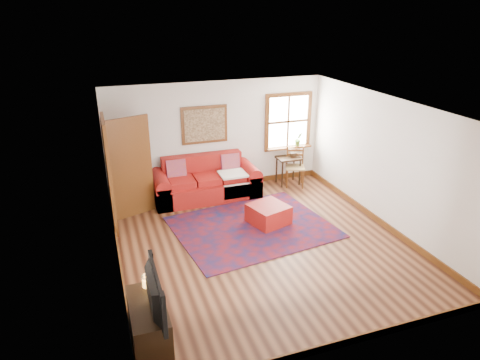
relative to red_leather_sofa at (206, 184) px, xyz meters
name	(u,v)px	position (x,y,z in m)	size (l,w,h in m)	color
ground	(261,242)	(0.42, -2.30, -0.30)	(5.50, 5.50, 0.00)	#3C1C10
room_envelope	(262,156)	(0.42, -2.28, 1.35)	(5.04, 5.54, 2.52)	silver
window	(289,127)	(2.20, 0.41, 1.01)	(1.18, 0.20, 1.38)	white
doorway	(122,169)	(-1.79, -0.51, 0.77)	(0.89, 1.08, 2.14)	black
framed_artwork	(205,125)	(0.12, 0.42, 1.25)	(1.05, 0.07, 0.85)	#603414
persian_rug	(252,227)	(0.47, -1.72, -0.29)	(2.90, 2.32, 0.02)	#610D12
red_leather_sofa	(206,184)	(0.00, 0.00, 0.00)	(2.34, 0.97, 0.92)	maroon
red_ottoman	(268,214)	(0.83, -1.65, -0.11)	(0.68, 0.68, 0.39)	maroon
side_table	(288,162)	(2.07, 0.09, 0.24)	(0.56, 0.42, 0.67)	black
ladder_back_chair	(295,165)	(2.19, -0.02, 0.20)	(0.56, 0.55, 0.93)	tan
media_cabinet	(149,323)	(-1.84, -4.11, -0.03)	(0.45, 1.00, 0.55)	black
television	(149,293)	(-1.82, -4.28, 0.54)	(1.01, 0.13, 0.58)	black
candle_hurricane	(147,282)	(-1.79, -3.75, 0.33)	(0.12, 0.12, 0.18)	silver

